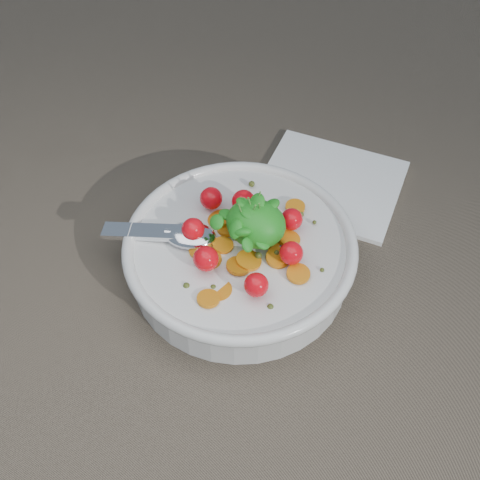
% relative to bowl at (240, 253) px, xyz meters
% --- Properties ---
extents(ground, '(6.00, 6.00, 0.00)m').
position_rel_bowl_xyz_m(ground, '(-0.03, -0.03, -0.03)').
color(ground, '#726451').
rests_on(ground, ground).
extents(bowl, '(0.26, 0.24, 0.10)m').
position_rel_bowl_xyz_m(bowl, '(0.00, 0.00, 0.00)').
color(bowl, silver).
rests_on(bowl, ground).
extents(napkin, '(0.17, 0.15, 0.01)m').
position_rel_bowl_xyz_m(napkin, '(0.04, 0.17, -0.03)').
color(napkin, white).
rests_on(napkin, ground).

